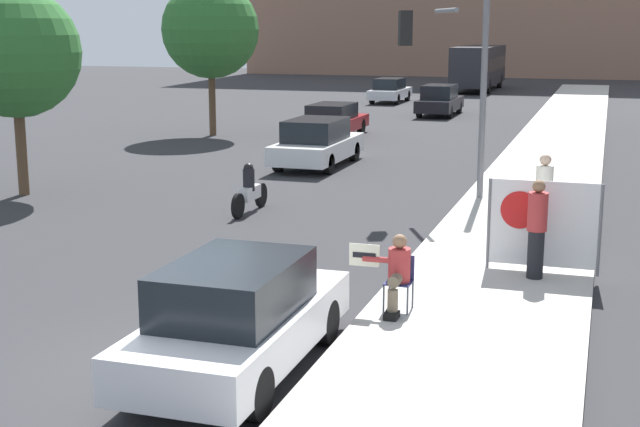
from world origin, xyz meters
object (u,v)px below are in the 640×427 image
Objects in this scene: pedestrian_behind at (544,198)px; motorcycle_on_road at (250,191)px; jogger_on_sidewalk at (537,228)px; car_on_road_distant at (440,100)px; parked_car_curbside at (238,317)px; street_tree_near_curb at (15,53)px; traffic_light_pole at (452,66)px; car_on_road_midblock at (333,120)px; protest_banner at (543,224)px; car_on_road_far_lane at (390,90)px; car_on_road_nearest at (317,143)px; street_tree_midblock at (210,30)px; city_bus_on_road at (479,65)px; seated_protester at (396,271)px.

motorcycle_on_road is (-7.01, 1.69, -0.55)m from pedestrian_behind.
jogger_on_sidewalk is 30.34m from car_on_road_distant.
motorcycle_on_road is (-3.75, 9.48, -0.22)m from parked_car_curbside.
traffic_light_pole is at bearing 11.54° from street_tree_near_curb.
traffic_light_pole is at bearing -60.88° from car_on_road_midblock.
protest_banner is 0.40× the size of traffic_light_pole.
car_on_road_far_lane is 0.82× the size of street_tree_near_curb.
car_on_road_nearest is (-7.72, 9.12, -0.32)m from pedestrian_behind.
car_on_road_far_lane is (-11.40, 35.95, -0.30)m from protest_banner.
street_tree_midblock is at bearing -123.52° from car_on_road_distant.
car_on_road_far_lane is 12.37m from city_bus_on_road.
street_tree_near_curb reaches higher than car_on_road_midblock.
car_on_road_nearest is at bearing -60.02° from jogger_on_sidewalk.
pedestrian_behind is 0.39× the size of car_on_road_midblock.
car_on_road_midblock is 17.28m from car_on_road_far_lane.
car_on_road_far_lane is at bearing 121.53° from car_on_road_distant.
car_on_road_nearest is 1.00× the size of car_on_road_midblock.
pedestrian_behind is 14.07m from street_tree_near_curb.
city_bus_on_road is at bearing 99.35° from protest_banner.
jogger_on_sidewalk reaches higher than motorcycle_on_road.
car_on_road_nearest reaches higher than car_on_road_far_lane.
jogger_on_sidewalk is 0.88× the size of protest_banner.
street_tree_near_curb is (-5.94, -43.62, 1.98)m from city_bus_on_road.
street_tree_near_curb reaches higher than seated_protester.
city_bus_on_road is (-5.11, 41.36, -1.69)m from traffic_light_pole.
car_on_road_midblock is at bearing -65.80° from pedestrian_behind.
protest_banner is at bearing -16.71° from street_tree_near_curb.
street_tree_midblock is (-14.57, 17.87, 3.28)m from protest_banner.
parked_car_curbside is (-1.46, -2.67, -0.04)m from seated_protester.
motorcycle_on_road is 0.33× the size of street_tree_midblock.
street_tree_midblock reaches higher than car_on_road_distant.
car_on_road_distant reaches higher than car_on_road_far_lane.
car_on_road_far_lane reaches higher than motorcycle_on_road.
car_on_road_distant is at bearing 90.05° from motorcycle_on_road.
jogger_on_sidewalk is 8.28m from motorcycle_on_road.
car_on_road_far_lane is (-8.65, 29.55, -2.75)m from traffic_light_pole.
car_on_road_nearest is 10.07m from street_tree_midblock.
protest_banner is at bearing -66.71° from traffic_light_pole.
protest_banner is 0.44× the size of car_on_road_far_lane.
car_on_road_midblock is (-9.58, 19.21, -0.34)m from jogger_on_sidewalk.
protest_banner is 0.42× the size of car_on_road_midblock.
car_on_road_nearest is 1.01× the size of car_on_road_distant.
motorcycle_on_road is at bearing 133.83° from seated_protester.
street_tree_midblock is (-11.17, 23.53, 3.54)m from parked_car_curbside.
street_tree_midblock is (-3.17, -18.08, 3.57)m from car_on_road_far_lane.
street_tree_midblock is at bearing 129.18° from protest_banner.
motorcycle_on_road is at bearing -80.52° from car_on_road_midblock.
city_bus_on_road is at bearing -84.50° from jogger_on_sidewalk.
protest_banner is 0.31× the size of street_tree_midblock.
car_on_road_midblock is 15.15m from motorcycle_on_road.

